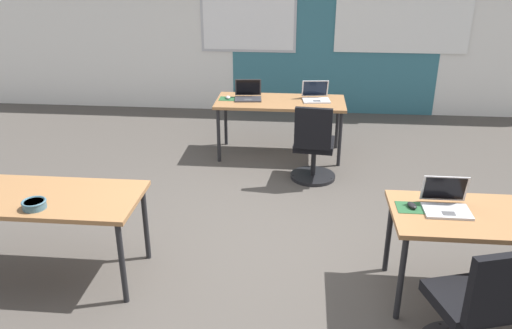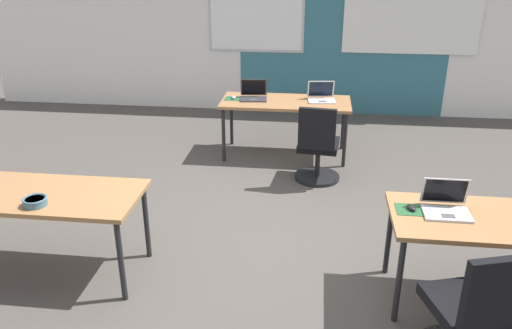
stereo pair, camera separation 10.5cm
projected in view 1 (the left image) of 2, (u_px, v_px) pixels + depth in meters
The scene contains 15 objects.
ground_plane at pixel (267, 245), 4.67m from camera, with size 24.00×24.00×0.00m.
back_wall_assembly at pixel (290, 22), 7.95m from camera, with size 10.00×0.27×2.80m.
desk_near_left at pixel (38, 202), 4.01m from camera, with size 1.60×0.70×0.72m.
desk_near_right at pixel (503, 223), 3.71m from camera, with size 1.60×0.70×0.72m.
desk_far_center at pixel (280, 105), 6.43m from camera, with size 1.60×0.70×0.72m.
laptop_near_right_inner at pixel (446, 203), 3.76m from camera, with size 0.33×0.29×0.23m.
mousepad_near_right_inner at pixel (412, 208), 3.80m from camera, with size 0.22×0.19×0.00m.
mouse_near_right_inner at pixel (412, 205), 3.79m from camera, with size 0.08×0.11×0.03m.
chair_near_right_inner at pixel (473, 313), 3.23m from camera, with size 0.55×0.60×0.92m.
laptop_far_right at pixel (316, 96), 6.41m from camera, with size 0.36×0.33×0.23m.
chair_far_right at pixel (313, 150), 5.80m from camera, with size 0.52×0.56×0.92m.
laptop_far_left at pixel (248, 95), 6.46m from camera, with size 0.36×0.31×0.23m.
mousepad_far_left at pixel (228, 99), 6.48m from camera, with size 0.22×0.19×0.00m.
mouse_far_left at pixel (228, 97), 6.47m from camera, with size 0.07×0.11×0.03m.
snack_bowl at pixel (34, 204), 3.78m from camera, with size 0.18×0.18×0.06m.
Camera 1 is at (0.27, -4.00, 2.51)m, focal length 36.16 mm.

